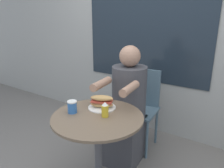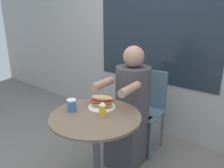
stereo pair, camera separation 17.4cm
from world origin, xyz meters
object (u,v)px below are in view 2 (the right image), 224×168
at_px(diner_chair, 148,102).
at_px(condiment_bottle, 103,109).
at_px(seated_diner, 130,114).
at_px(sandwich_on_plate, 102,102).
at_px(drink_cup, 72,105).
at_px(cafe_table, 96,137).

bearing_deg(diner_chair, condiment_bottle, 91.54).
relative_size(seated_diner, sandwich_on_plate, 5.19).
bearing_deg(drink_cup, diner_chair, 81.44).
xyz_separation_m(sandwich_on_plate, drink_cup, (-0.14, -0.20, 0.00)).
relative_size(diner_chair, seated_diner, 0.74).
xyz_separation_m(drink_cup, condiment_bottle, (0.25, 0.08, 0.01)).
distance_m(drink_cup, condiment_bottle, 0.27).
distance_m(seated_diner, sandwich_on_plate, 0.46).
height_order(seated_diner, drink_cup, seated_diner).
xyz_separation_m(diner_chair, seated_diner, (0.01, -0.35, -0.01)).
relative_size(seated_diner, condiment_bottle, 10.04).
distance_m(seated_diner, drink_cup, 0.66).
xyz_separation_m(sandwich_on_plate, condiment_bottle, (0.11, -0.12, 0.01)).
distance_m(seated_diner, condiment_bottle, 0.58).
bearing_deg(condiment_bottle, drink_cup, -161.32).
height_order(diner_chair, seated_diner, seated_diner).
distance_m(diner_chair, condiment_bottle, 0.90).
xyz_separation_m(cafe_table, diner_chair, (-0.06, 0.88, 0.00)).
bearing_deg(seated_diner, condiment_bottle, 95.00).
height_order(sandwich_on_plate, drink_cup, sandwich_on_plate).
xyz_separation_m(cafe_table, condiment_bottle, (0.05, 0.02, 0.25)).
height_order(diner_chair, condiment_bottle, diner_chair).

